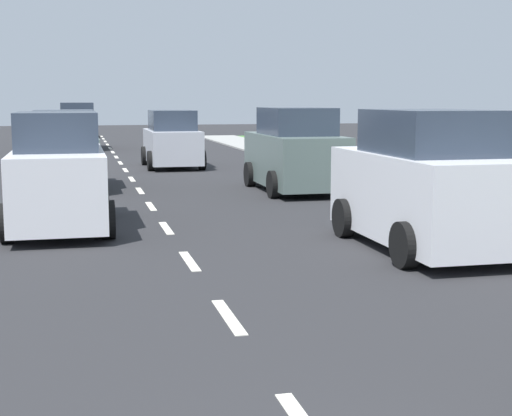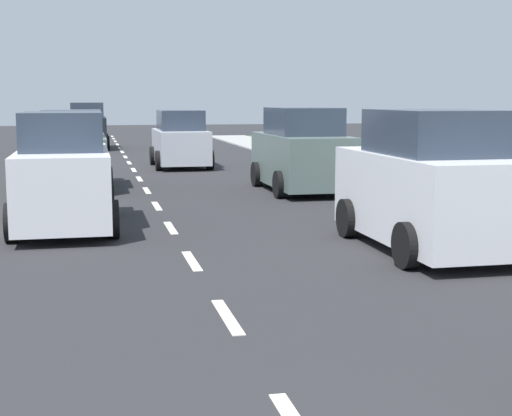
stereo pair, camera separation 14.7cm
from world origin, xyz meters
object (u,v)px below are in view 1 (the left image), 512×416
object	(u,v)px
car_oncoming_second	(65,153)
car_oncoming_third	(78,128)
car_oncoming_lead	(59,175)
car_parked_curbside	(427,185)
car_parked_far	(295,152)
car_outgoing_far	(172,141)

from	to	relation	value
car_oncoming_second	car_oncoming_third	xyz separation A→B (m)	(0.38, 16.69, 0.06)
car_oncoming_lead	car_oncoming_third	distance (m)	23.19
car_parked_curbside	car_oncoming_third	distance (m)	27.10
car_oncoming_third	car_oncoming_second	bearing A→B (deg)	-91.30
car_oncoming_lead	car_parked_far	xyz separation A→B (m)	(5.93, 4.59, 0.01)
car_outgoing_far	car_parked_far	xyz separation A→B (m)	(2.29, -7.72, 0.08)
car_outgoing_far	car_oncoming_third	bearing A→B (deg)	106.50
car_parked_far	car_oncoming_second	bearing A→B (deg)	162.00
car_parked_curbside	car_outgoing_far	world-z (taller)	car_parked_curbside
car_oncoming_second	car_parked_far	xyz separation A→B (m)	(5.89, -1.91, 0.04)
car_parked_curbside	car_parked_far	bearing A→B (deg)	89.24
car_parked_curbside	car_parked_far	world-z (taller)	car_parked_curbside
car_oncoming_lead	car_outgoing_far	bearing A→B (deg)	73.52
car_oncoming_second	car_parked_far	distance (m)	6.19
car_parked_curbside	car_oncoming_third	world-z (taller)	car_parked_curbside
car_parked_far	car_parked_curbside	bearing A→B (deg)	-90.76
car_oncoming_second	car_outgoing_far	distance (m)	6.83
car_outgoing_far	car_oncoming_third	size ratio (longest dim) A/B	0.90
car_parked_far	car_oncoming_third	bearing A→B (deg)	106.50
car_oncoming_second	car_oncoming_lead	size ratio (longest dim) A/B	0.95
car_oncoming_second	car_oncoming_lead	distance (m)	6.50
car_outgoing_far	car_parked_far	size ratio (longest dim) A/B	0.91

